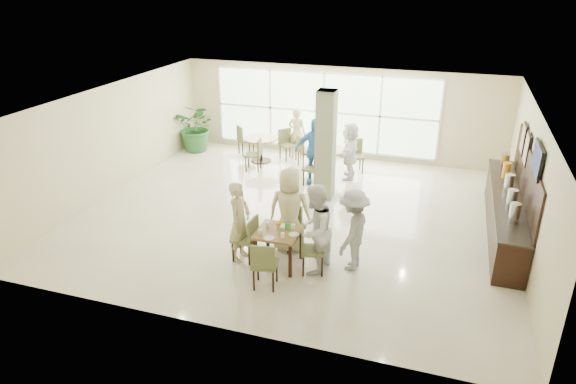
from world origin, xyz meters
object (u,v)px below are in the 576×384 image
(round_table_right, at_px, (325,154))
(adult_standing, at_px, (297,133))
(round_table_left, at_px, (261,144))
(teen_right, at_px, (315,230))
(teen_left, at_px, (240,221))
(main_table, at_px, (279,236))
(potted_plant, at_px, (197,127))
(buffet_counter, at_px, (506,211))
(teen_standing, at_px, (353,230))
(adult_b, at_px, (350,151))
(teen_far, at_px, (290,210))
(adult_a, at_px, (314,151))

(round_table_right, xyz_separation_m, adult_standing, (-1.17, 1.06, 0.22))
(round_table_left, relative_size, teen_right, 0.58)
(teen_right, relative_size, adult_standing, 1.12)
(round_table_left, distance_m, adult_standing, 1.17)
(teen_left, relative_size, adult_standing, 1.04)
(main_table, distance_m, adult_standing, 6.43)
(round_table_right, xyz_separation_m, potted_plant, (-4.44, 0.74, 0.21))
(buffet_counter, distance_m, teen_left, 5.87)
(potted_plant, relative_size, teen_standing, 0.96)
(round_table_right, height_order, buffet_counter, buffet_counter)
(adult_b, bearing_deg, teen_far, -10.93)
(buffet_counter, bearing_deg, adult_b, 150.27)
(adult_a, xyz_separation_m, adult_b, (0.85, 0.68, -0.11))
(round_table_left, relative_size, teen_far, 0.58)
(round_table_right, bearing_deg, adult_standing, 137.87)
(round_table_right, height_order, teen_far, teen_far)
(teen_far, bearing_deg, buffet_counter, -157.79)
(round_table_left, height_order, adult_b, adult_b)
(adult_standing, bearing_deg, teen_far, 111.10)
(adult_a, xyz_separation_m, adult_standing, (-1.06, 1.81, -0.11))
(potted_plant, height_order, teen_far, teen_far)
(teen_left, height_order, teen_standing, teen_left)
(buffet_counter, distance_m, teen_right, 4.58)
(teen_standing, bearing_deg, round_table_right, -151.07)
(main_table, relative_size, adult_b, 0.53)
(main_table, relative_size, round_table_left, 0.82)
(round_table_right, height_order, teen_left, teen_left)
(main_table, bearing_deg, buffet_counter, 33.12)
(potted_plant, relative_size, adult_a, 0.87)
(main_table, height_order, teen_right, teen_right)
(round_table_right, height_order, potted_plant, potted_plant)
(teen_left, distance_m, adult_a, 4.43)
(potted_plant, bearing_deg, adult_a, -19.05)
(main_table, relative_size, round_table_right, 0.75)
(adult_a, bearing_deg, main_table, -94.10)
(potted_plant, height_order, teen_left, teen_left)
(potted_plant, bearing_deg, teen_far, -47.28)
(round_table_left, xyz_separation_m, potted_plant, (-2.32, 0.32, 0.23))
(round_table_left, relative_size, teen_left, 0.63)
(buffet_counter, bearing_deg, main_table, -146.88)
(adult_a, bearing_deg, teen_standing, -75.55)
(teen_far, xyz_separation_m, adult_a, (-0.51, 3.75, 0.01))
(round_table_left, relative_size, adult_b, 0.65)
(main_table, relative_size, adult_a, 0.47)
(main_table, distance_m, teen_right, 0.77)
(main_table, bearing_deg, teen_far, 89.21)
(round_table_left, height_order, adult_a, adult_a)
(buffet_counter, height_order, teen_left, buffet_counter)
(teen_standing, bearing_deg, adult_b, -158.91)
(teen_standing, bearing_deg, round_table_left, -134.65)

